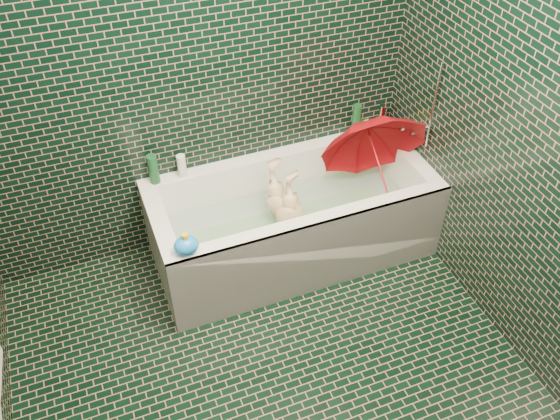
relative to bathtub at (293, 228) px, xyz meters
name	(u,v)px	position (x,y,z in m)	size (l,w,h in m)	color
floor	(286,407)	(-0.45, -1.01, -0.21)	(2.80, 2.80, 0.00)	black
wall_back	(190,61)	(-0.45, 0.39, 1.04)	(2.80, 2.80, 0.00)	black
bathtub	(293,228)	(0.00, 0.00, 0.00)	(1.70, 0.75, 0.55)	white
bath_mat	(292,232)	(0.00, 0.02, -0.06)	(1.35, 0.47, 0.01)	#4DCD29
water	(292,216)	(0.00, 0.02, 0.09)	(1.48, 0.53, 0.00)	silver
faucet	(419,125)	(0.81, 0.01, 0.56)	(0.18, 0.19, 0.55)	silver
child	(288,221)	(-0.04, -0.03, 0.10)	(0.31, 0.20, 0.84)	#D2AF83
umbrella	(379,164)	(0.51, -0.08, 0.42)	(0.63, 0.63, 0.56)	red
soap_bottle_a	(375,130)	(0.72, 0.34, 0.34)	(0.09, 0.09, 0.24)	white
soap_bottle_b	(388,130)	(0.80, 0.31, 0.34)	(0.10, 0.10, 0.21)	#551C6C
soap_bottle_c	(364,132)	(0.64, 0.35, 0.34)	(0.14, 0.14, 0.18)	#144621
bottle_right_tall	(356,120)	(0.57, 0.34, 0.45)	(0.06, 0.06, 0.22)	#144621
bottle_right_pump	(382,118)	(0.75, 0.31, 0.44)	(0.05, 0.05, 0.20)	silver
bottle_left_tall	(153,169)	(-0.75, 0.34, 0.43)	(0.06, 0.06, 0.19)	#144621
bottle_left_short	(182,166)	(-0.58, 0.33, 0.41)	(0.05, 0.05, 0.15)	white
rubber_duck	(363,128)	(0.63, 0.34, 0.38)	(0.11, 0.09, 0.09)	yellow
bath_toy	(186,245)	(-0.72, -0.30, 0.39)	(0.16, 0.15, 0.13)	#1A81EB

